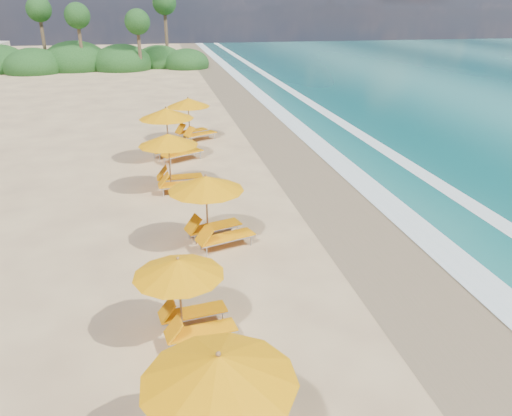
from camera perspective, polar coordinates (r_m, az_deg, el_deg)
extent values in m
plane|color=#DBB781|center=(15.95, 0.00, -3.99)|extent=(160.00, 160.00, 0.00)
cube|color=#846B4F|center=(17.11, 13.28, -2.71)|extent=(4.00, 160.00, 0.01)
cube|color=white|center=(17.74, 17.71, -2.18)|extent=(1.20, 160.00, 0.01)
cube|color=white|center=(19.33, 25.56, -1.37)|extent=(0.80, 160.00, 0.01)
cone|color=orange|center=(7.75, -4.21, -17.57)|extent=(2.94, 2.94, 0.46)
sphere|color=olive|center=(7.58, -4.27, -16.07)|extent=(0.08, 0.08, 0.08)
cylinder|color=olive|center=(11.46, -8.50, -10.13)|extent=(0.05, 0.05, 1.94)
cone|color=orange|center=(11.05, -8.74, -6.60)|extent=(2.27, 2.27, 0.39)
sphere|color=olive|center=(10.95, -8.80, -5.61)|extent=(0.07, 0.07, 0.07)
cylinder|color=olive|center=(15.46, -5.54, -0.45)|extent=(0.06, 0.06, 2.23)
cone|color=orange|center=(15.13, -5.67, 2.78)|extent=(2.88, 2.88, 0.45)
sphere|color=olive|center=(15.05, -5.70, 3.67)|extent=(0.08, 0.08, 0.08)
cylinder|color=olive|center=(20.32, -9.70, 5.03)|extent=(0.06, 0.06, 2.27)
cone|color=orange|center=(20.06, -9.87, 7.60)|extent=(2.44, 2.44, 0.46)
sphere|color=olive|center=(20.00, -9.92, 8.30)|extent=(0.08, 0.08, 0.08)
cylinder|color=olive|center=(24.25, -9.91, 8.08)|extent=(0.06, 0.06, 2.47)
cone|color=orange|center=(24.02, -10.07, 10.45)|extent=(3.45, 3.45, 0.50)
sphere|color=olive|center=(23.97, -10.12, 11.09)|extent=(0.09, 0.09, 0.09)
cylinder|color=olive|center=(27.87, -7.54, 9.83)|extent=(0.06, 0.06, 2.24)
cone|color=orange|center=(27.69, -7.64, 11.71)|extent=(3.10, 3.10, 0.45)
sphere|color=olive|center=(27.64, -7.67, 12.22)|extent=(0.08, 0.08, 0.08)
ellipsoid|color=#163D14|center=(59.46, -14.79, 15.43)|extent=(6.40, 6.40, 4.16)
ellipsoid|color=#163D14|center=(60.92, -19.60, 15.13)|extent=(7.20, 7.20, 4.68)
ellipsoid|color=#163D14|center=(59.65, -23.74, 14.31)|extent=(6.00, 6.00, 3.90)
ellipsoid|color=#163D14|center=(61.38, -10.83, 15.88)|extent=(5.60, 5.60, 3.64)
ellipsoid|color=#163D14|center=(59.51, -7.79, 15.81)|extent=(5.00, 5.00, 3.25)
cylinder|color=brown|center=(57.22, -12.99, 17.24)|extent=(0.36, 0.36, 5.00)
sphere|color=#163D14|center=(57.07, -13.21, 19.73)|extent=(2.60, 2.60, 2.60)
cylinder|color=brown|center=(58.63, -19.12, 17.03)|extent=(0.36, 0.36, 5.60)
sphere|color=#163D14|center=(58.49, -19.48, 19.74)|extent=(2.60, 2.60, 2.60)
cylinder|color=brown|center=(61.19, -22.80, 17.00)|extent=(0.36, 0.36, 6.20)
sphere|color=#163D14|center=(61.07, -23.25, 19.88)|extent=(2.60, 2.60, 2.60)
cylinder|color=brown|center=(61.16, -10.05, 18.60)|extent=(0.36, 0.36, 6.80)
sphere|color=#163D14|center=(61.05, -10.28, 21.78)|extent=(2.60, 2.60, 2.60)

